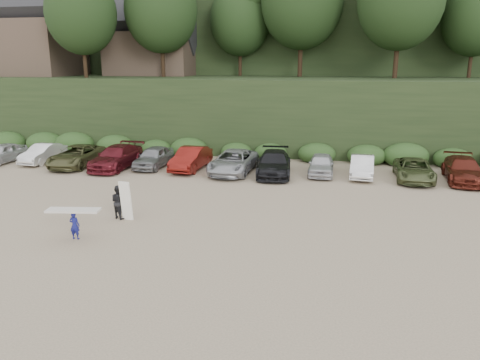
# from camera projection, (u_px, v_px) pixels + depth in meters

# --- Properties ---
(ground) EXTENTS (120.00, 120.00, 0.00)m
(ground) POSITION_uv_depth(u_px,v_px,m) (216.00, 221.00, 22.48)
(ground) COLOR tan
(ground) RESTS_ON ground
(hillside_backdrop) EXTENTS (90.00, 41.50, 28.00)m
(hillside_backdrop) POSITION_uv_depth(u_px,v_px,m) (286.00, 26.00, 53.87)
(hillside_backdrop) COLOR black
(hillside_backdrop) RESTS_ON ground
(parked_cars) EXTENTS (39.72, 6.10, 1.62)m
(parked_cars) POSITION_uv_depth(u_px,v_px,m) (253.00, 162.00, 31.73)
(parked_cars) COLOR #BCBDC1
(parked_cars) RESTS_ON ground
(child_surfer) EXTENTS (2.32, 0.97, 1.35)m
(child_surfer) POSITION_uv_depth(u_px,v_px,m) (74.00, 219.00, 20.00)
(child_surfer) COLOR navy
(child_surfer) RESTS_ON ground
(adult_surfer) EXTENTS (1.29, 0.92, 1.95)m
(adult_surfer) POSITION_uv_depth(u_px,v_px,m) (119.00, 202.00, 22.65)
(adult_surfer) COLOR black
(adult_surfer) RESTS_ON ground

